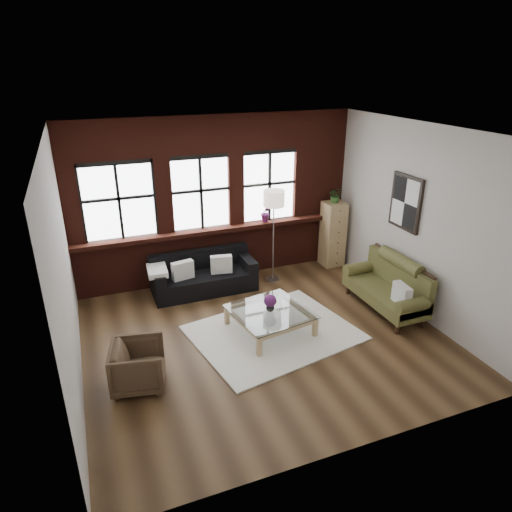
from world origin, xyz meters
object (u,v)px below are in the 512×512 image
object	(u,v)px
vintage_settee	(385,286)
floor_lamp	(273,233)
drawer_chest	(333,234)
armchair	(138,366)
vase	(270,307)
dark_sofa	(204,274)
coffee_table	(270,321)

from	to	relation	value
vintage_settee	floor_lamp	size ratio (longest dim) A/B	0.87
drawer_chest	floor_lamp	distance (m)	1.53
armchair	vase	distance (m)	2.26
dark_sofa	armchair	size ratio (longest dim) A/B	2.77
armchair	drawer_chest	world-z (taller)	drawer_chest
armchair	floor_lamp	xyz separation A→B (m)	(2.97, 2.34, 0.68)
dark_sofa	drawer_chest	bearing A→B (deg)	3.98
drawer_chest	vintage_settee	bearing A→B (deg)	-93.68
vase	floor_lamp	xyz separation A→B (m)	(0.80, 1.74, 0.55)
armchair	floor_lamp	distance (m)	3.84
dark_sofa	coffee_table	distance (m)	1.89
vintage_settee	armchair	xyz separation A→B (m)	(-4.32, -0.53, -0.14)
drawer_chest	dark_sofa	bearing A→B (deg)	-176.02
vase	drawer_chest	bearing A→B (deg)	41.05
vintage_settee	drawer_chest	xyz separation A→B (m)	(0.13, 2.06, 0.23)
armchair	drawer_chest	xyz separation A→B (m)	(4.45, 2.59, 0.37)
vase	drawer_chest	xyz separation A→B (m)	(2.28, 1.98, 0.25)
dark_sofa	vase	xyz separation A→B (m)	(0.61, -1.78, 0.10)
vintage_settee	coffee_table	distance (m)	2.16
floor_lamp	drawer_chest	bearing A→B (deg)	9.45
dark_sofa	coffee_table	size ratio (longest dim) A/B	1.68
coffee_table	vase	size ratio (longest dim) A/B	8.06
vintage_settee	floor_lamp	distance (m)	2.32
vase	floor_lamp	distance (m)	1.99
vintage_settee	drawer_chest	bearing A→B (deg)	86.32
coffee_table	floor_lamp	world-z (taller)	floor_lamp
vintage_settee	floor_lamp	bearing A→B (deg)	126.63
floor_lamp	vintage_settee	bearing A→B (deg)	-53.37
vintage_settee	armchair	world-z (taller)	vintage_settee
drawer_chest	vase	bearing A→B (deg)	-138.95
dark_sofa	coffee_table	xyz separation A→B (m)	(0.61, -1.78, -0.17)
vintage_settee	armchair	bearing A→B (deg)	-173.04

